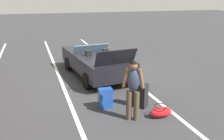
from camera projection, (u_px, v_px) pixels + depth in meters
name	position (u px, v px, depth m)	size (l,w,h in m)	color
ground_plane	(96.00, 76.00, 10.38)	(80.00, 80.00, 0.00)	#333335
lot_line_near	(123.00, 73.00, 10.75)	(18.00, 0.12, 0.01)	silver
lot_line_mid	(60.00, 79.00, 9.93)	(18.00, 0.12, 0.01)	silver
convertible_car	(94.00, 61.00, 10.38)	(4.36, 2.22, 1.51)	black
suitcase_large_black	(139.00, 95.00, 7.40)	(0.55, 0.52, 0.74)	black
suitcase_medium_bright	(105.00, 98.00, 7.31)	(0.26, 0.41, 0.62)	#1E479E
duffel_bag	(161.00, 112.00, 6.78)	(0.39, 0.65, 0.34)	red
traveler_person	(133.00, 87.00, 6.43)	(0.37, 0.57, 1.65)	#4C3F2D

